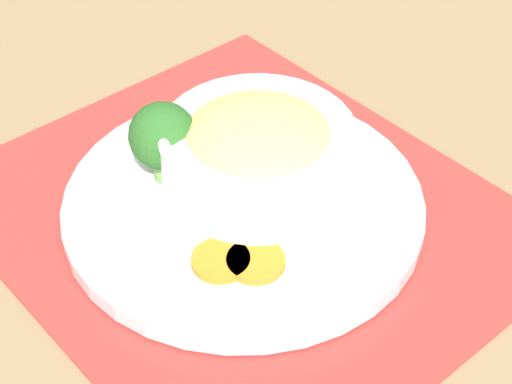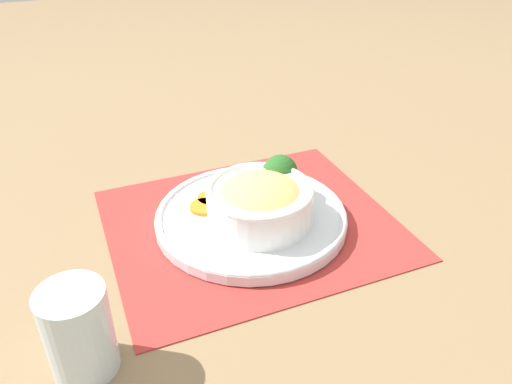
{
  "view_description": "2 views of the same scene",
  "coord_description": "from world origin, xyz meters",
  "views": [
    {
      "loc": [
        -0.41,
        0.33,
        0.49
      ],
      "look_at": [
        -0.02,
        0.0,
        0.04
      ],
      "focal_mm": 60.0,
      "sensor_mm": 36.0,
      "label": 1
    },
    {
      "loc": [
        -0.23,
        -0.6,
        0.46
      ],
      "look_at": [
        0.02,
        0.02,
        0.04
      ],
      "focal_mm": 35.0,
      "sensor_mm": 36.0,
      "label": 2
    }
  ],
  "objects": [
    {
      "name": "water_glass",
      "position": [
        -0.27,
        -0.19,
        0.05
      ],
      "size": [
        0.07,
        0.07,
        0.11
      ],
      "color": "silver",
      "rests_on": "ground_plane"
    },
    {
      "name": "ground_plane",
      "position": [
        0.0,
        0.0,
        0.0
      ],
      "size": [
        4.0,
        4.0,
        0.0
      ],
      "primitive_type": "plane",
      "color": "#8C704C"
    },
    {
      "name": "broccoli_floret",
      "position": [
        0.06,
        0.03,
        0.06
      ],
      "size": [
        0.06,
        0.06,
        0.07
      ],
      "color": "#759E51",
      "rests_on": "plate"
    },
    {
      "name": "carrot_slice_near",
      "position": [
        -0.05,
        0.06,
        0.02
      ],
      "size": [
        0.05,
        0.05,
        0.01
      ],
      "color": "orange",
      "rests_on": "plate"
    },
    {
      "name": "placemat",
      "position": [
        0.0,
        0.0,
        0.0
      ],
      "size": [
        0.44,
        0.38,
        0.0
      ],
      "color": "#B2332D",
      "rests_on": "ground_plane"
    },
    {
      "name": "bowl",
      "position": [
        0.01,
        -0.02,
        0.06
      ],
      "size": [
        0.16,
        0.16,
        0.07
      ],
      "color": "white",
      "rests_on": "plate"
    },
    {
      "name": "carrot_slice_middle",
      "position": [
        -0.06,
        0.04,
        0.02
      ],
      "size": [
        0.05,
        0.05,
        0.01
      ],
      "color": "orange",
      "rests_on": "plate"
    },
    {
      "name": "plate",
      "position": [
        0.0,
        0.0,
        0.02
      ],
      "size": [
        0.3,
        0.3,
        0.02
      ],
      "color": "silver",
      "rests_on": "placemat"
    }
  ]
}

